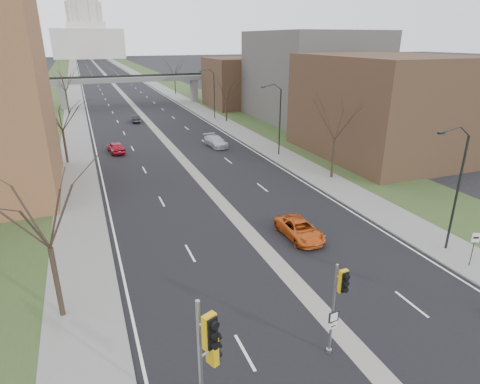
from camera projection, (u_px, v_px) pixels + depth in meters
ground at (359, 353)px, 18.82m from camera, size 700.00×700.00×0.00m
road_surface at (108, 78)px, 149.12m from camera, size 20.00×600.00×0.01m
median_strip at (108, 78)px, 149.12m from camera, size 1.20×600.00×0.02m
sidewalk_right at (141, 77)px, 153.19m from camera, size 4.00×600.00×0.12m
sidewalk_left at (73, 79)px, 145.00m from camera, size 4.00×600.00×0.12m
grass_verge_right at (156, 76)px, 155.24m from camera, size 8.00×600.00×0.10m
grass_verge_left at (55, 79)px, 142.96m from camera, size 8.00×600.00×0.10m
commercial_block_near at (384, 106)px, 49.17m from camera, size 16.00×20.00×12.00m
commercial_block_mid at (311, 76)px, 70.85m from camera, size 18.00×22.00×15.00m
commercial_block_far at (242, 82)px, 85.34m from camera, size 14.00×14.00×10.00m
pedestrian_bridge at (131, 83)px, 86.57m from camera, size 34.00×3.00×6.45m
capitol at (86, 31)px, 290.11m from camera, size 48.00×42.00×55.75m
streetlight_near at (456, 155)px, 25.28m from camera, size 2.61×0.20×8.70m
streetlight_mid at (275, 100)px, 47.87m from camera, size 2.61×0.20×8.70m
streetlight_far at (210, 80)px, 70.45m from camera, size 2.61×0.20×8.70m
tree_left_a at (41, 201)px, 18.95m from camera, size 7.20×7.20×9.40m
tree_left_b at (59, 110)px, 45.16m from camera, size 6.75×6.75×8.81m
tree_left_c at (64, 77)px, 74.40m from camera, size 7.65×7.65×9.99m
tree_right_a at (337, 115)px, 39.98m from camera, size 7.20×7.20×9.40m
tree_right_b at (226, 88)px, 68.94m from camera, size 6.30×6.30×8.22m
tree_right_c at (174, 66)px, 103.25m from camera, size 7.65×7.65×9.99m
signal_pole_left at (209, 350)px, 13.79m from camera, size 0.97×1.34×5.83m
signal_pole_median at (338, 296)px, 17.47m from camera, size 0.55×0.78×4.76m
speed_limit_sign at (474, 243)px, 25.30m from camera, size 0.47×0.22×2.33m
car_left_near at (116, 147)px, 51.48m from camera, size 2.23×4.40×1.44m
car_left_far at (136, 118)px, 70.35m from camera, size 1.68×3.93×1.26m
car_right_near at (300, 229)px, 29.53m from camera, size 2.23×4.75×1.32m
car_right_mid at (216, 141)px, 54.51m from camera, size 2.49×5.10×1.43m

